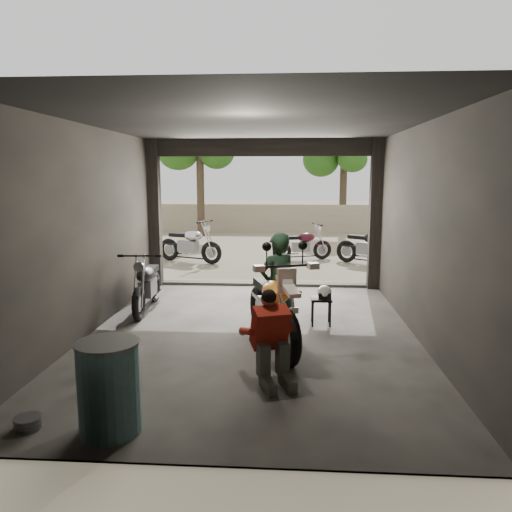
# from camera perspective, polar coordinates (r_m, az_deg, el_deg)

# --- Properties ---
(ground) EXTENTS (80.00, 80.00, 0.00)m
(ground) POSITION_cam_1_polar(r_m,az_deg,el_deg) (7.77, -0.52, -9.14)
(ground) COLOR #7A6D56
(ground) RESTS_ON ground
(garage) EXTENTS (7.00, 7.13, 3.20)m
(garage) POSITION_cam_1_polar(r_m,az_deg,el_deg) (8.01, -0.23, 0.82)
(garage) COLOR #2D2B28
(garage) RESTS_ON ground
(boundary_wall) EXTENTS (18.00, 0.30, 1.20)m
(boundary_wall) POSITION_cam_1_polar(r_m,az_deg,el_deg) (21.44, 2.35, 4.33)
(boundary_wall) COLOR gray
(boundary_wall) RESTS_ON ground
(tree_left) EXTENTS (2.20, 2.20, 5.60)m
(tree_left) POSITION_cam_1_polar(r_m,az_deg,el_deg) (20.23, -6.47, 13.58)
(tree_left) COLOR #382B1E
(tree_left) RESTS_ON ground
(tree_right) EXTENTS (2.20, 2.20, 5.00)m
(tree_right) POSITION_cam_1_polar(r_m,az_deg,el_deg) (21.50, 10.06, 12.10)
(tree_right) COLOR #382B1E
(tree_right) RESTS_ON ground
(main_bike) EXTENTS (1.40, 2.15, 1.33)m
(main_bike) POSITION_cam_1_polar(r_m,az_deg,el_deg) (7.13, 1.92, -5.27)
(main_bike) COLOR white
(main_bike) RESTS_ON ground
(left_bike) EXTENTS (0.78, 1.69, 1.12)m
(left_bike) POSITION_cam_1_polar(r_m,az_deg,el_deg) (9.24, -12.37, -2.79)
(left_bike) COLOR black
(left_bike) RESTS_ON ground
(outside_bike_a) EXTENTS (1.93, 1.35, 1.21)m
(outside_bike_a) POSITION_cam_1_polar(r_m,az_deg,el_deg) (14.15, -7.60, 1.69)
(outside_bike_a) COLOR black
(outside_bike_a) RESTS_ON ground
(outside_bike_b) EXTENTS (1.69, 1.12, 1.06)m
(outside_bike_b) POSITION_cam_1_polar(r_m,az_deg,el_deg) (14.43, 5.33, 1.58)
(outside_bike_b) COLOR #44101E
(outside_bike_b) RESTS_ON ground
(outside_bike_c) EXTENTS (1.84, 1.62, 1.18)m
(outside_bike_c) POSITION_cam_1_polar(r_m,az_deg,el_deg) (13.93, 12.81, 1.37)
(outside_bike_c) COLOR black
(outside_bike_c) RESTS_ON ground
(rider) EXTENTS (0.71, 0.65, 1.63)m
(rider) POSITION_cam_1_polar(r_m,az_deg,el_deg) (7.38, 2.48, -3.59)
(rider) COLOR black
(rider) RESTS_ON ground
(mechanic) EXTENTS (0.77, 0.89, 1.08)m
(mechanic) POSITION_cam_1_polar(r_m,az_deg,el_deg) (5.91, 1.96, -9.67)
(mechanic) COLOR red
(mechanic) RESTS_ON ground
(stool) EXTENTS (0.34, 0.34, 0.47)m
(stool) POSITION_cam_1_polar(r_m,az_deg,el_deg) (8.26, 7.46, -5.25)
(stool) COLOR black
(stool) RESTS_ON ground
(helmet) EXTENTS (0.26, 0.27, 0.22)m
(helmet) POSITION_cam_1_polar(r_m,az_deg,el_deg) (8.16, 7.83, -4.10)
(helmet) COLOR white
(helmet) RESTS_ON stool
(oil_drum) EXTENTS (0.61, 0.61, 0.91)m
(oil_drum) POSITION_cam_1_polar(r_m,az_deg,el_deg) (5.08, -16.44, -14.35)
(oil_drum) COLOR #446E72
(oil_drum) RESTS_ON ground
(sign_post) EXTENTS (0.78, 0.08, 2.33)m
(sign_post) POSITION_cam_1_polar(r_m,az_deg,el_deg) (11.35, 18.69, 4.31)
(sign_post) COLOR black
(sign_post) RESTS_ON ground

